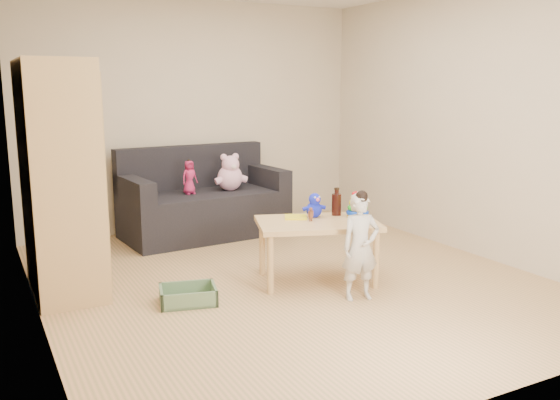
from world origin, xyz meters
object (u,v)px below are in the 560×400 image
sofa (205,214)px  wardrobe (60,179)px  toddler (360,248)px  play_table (317,251)px

sofa → wardrobe: bearing=-149.3°
toddler → wardrobe: bearing=158.5°
sofa → toddler: size_ratio=2.15×
wardrobe → sofa: bearing=35.1°
play_table → toddler: toddler is taller
play_table → toddler: size_ratio=1.23×
wardrobe → sofa: size_ratio=1.05×
wardrobe → toddler: size_ratio=2.26×
wardrobe → toddler: 2.43m
wardrobe → play_table: 2.18m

